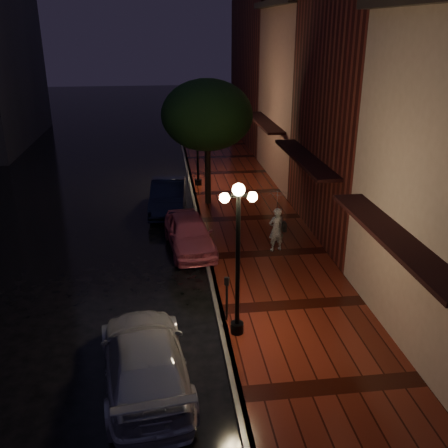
# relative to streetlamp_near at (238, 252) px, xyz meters

# --- Properties ---
(ground) EXTENTS (120.00, 120.00, 0.00)m
(ground) POSITION_rel_streetlamp_near_xyz_m (-0.35, 5.00, -2.60)
(ground) COLOR black
(ground) RESTS_ON ground
(sidewalk) EXTENTS (4.50, 60.00, 0.15)m
(sidewalk) POSITION_rel_streetlamp_near_xyz_m (1.90, 5.00, -2.53)
(sidewalk) COLOR #46150C
(sidewalk) RESTS_ON ground
(curb) EXTENTS (0.25, 60.00, 0.15)m
(curb) POSITION_rel_streetlamp_near_xyz_m (-0.35, 5.00, -2.53)
(curb) COLOR #595451
(curb) RESTS_ON ground
(storefront_mid) EXTENTS (5.00, 8.00, 11.00)m
(storefront_mid) POSITION_rel_streetlamp_near_xyz_m (6.65, 7.00, 2.90)
(storefront_mid) COLOR #511914
(storefront_mid) RESTS_ON ground
(storefront_far) EXTENTS (5.00, 8.00, 9.00)m
(storefront_far) POSITION_rel_streetlamp_near_xyz_m (6.65, 15.00, 1.90)
(storefront_far) COLOR #8C5951
(storefront_far) RESTS_ON ground
(storefront_extra) EXTENTS (5.00, 12.00, 10.00)m
(storefront_extra) POSITION_rel_streetlamp_near_xyz_m (6.65, 25.00, 2.40)
(storefront_extra) COLOR #511914
(storefront_extra) RESTS_ON ground
(streetlamp_near) EXTENTS (0.96, 0.36, 4.31)m
(streetlamp_near) POSITION_rel_streetlamp_near_xyz_m (0.00, 0.00, 0.00)
(streetlamp_near) COLOR black
(streetlamp_near) RESTS_ON sidewalk
(streetlamp_far) EXTENTS (0.96, 0.36, 4.31)m
(streetlamp_far) POSITION_rel_streetlamp_near_xyz_m (0.00, 14.00, 0.00)
(streetlamp_far) COLOR black
(streetlamp_far) RESTS_ON sidewalk
(street_tree) EXTENTS (4.16, 4.16, 5.80)m
(street_tree) POSITION_rel_streetlamp_near_xyz_m (0.26, 10.99, 1.64)
(street_tree) COLOR black
(street_tree) RESTS_ON sidewalk
(pink_car) EXTENTS (2.06, 4.19, 1.37)m
(pink_car) POSITION_rel_streetlamp_near_xyz_m (-0.95, 6.04, -1.91)
(pink_car) COLOR #C55166
(pink_car) RESTS_ON ground
(navy_car) EXTENTS (1.86, 4.47, 1.44)m
(navy_car) POSITION_rel_streetlamp_near_xyz_m (-1.66, 10.54, -1.88)
(navy_car) COLOR black
(navy_car) RESTS_ON ground
(silver_car) EXTENTS (2.52, 5.07, 1.41)m
(silver_car) POSITION_rel_streetlamp_near_xyz_m (-2.47, -1.68, -1.89)
(silver_car) COLOR #B4B3BC
(silver_car) RESTS_ON ground
(woman_with_umbrella) EXTENTS (0.99, 1.00, 2.37)m
(woman_with_umbrella) POSITION_rel_streetlamp_near_xyz_m (2.27, 5.25, -0.88)
(woman_with_umbrella) COLOR white
(woman_with_umbrella) RESTS_ON sidewalk
(parking_meter) EXTENTS (0.15, 0.13, 1.37)m
(parking_meter) POSITION_rel_streetlamp_near_xyz_m (-0.20, 0.68, -1.62)
(parking_meter) COLOR black
(parking_meter) RESTS_ON sidewalk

